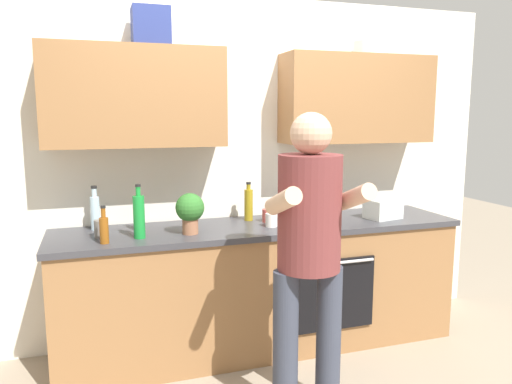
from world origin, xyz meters
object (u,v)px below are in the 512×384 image
Objects in this scene: bottle_water at (95,211)px; bottle_soda at (139,216)px; bottle_juice at (139,216)px; grocery_bag_produce at (383,209)px; bottle_syrup at (104,229)px; bottle_oil at (249,204)px; potted_herb at (190,210)px; cup_coffee at (271,220)px; mixing_bowl at (305,219)px; cup_ceramic at (268,215)px; cup_stoneware at (101,229)px; person_standing at (309,242)px.

bottle_water is 0.87× the size of bottle_soda.
bottle_juice is 1.00× the size of grocery_bag_produce.
bottle_syrup is at bearing -162.67° from bottle_soda.
potted_herb is at bearing -150.41° from bottle_oil.
bottle_syrup is 0.54m from potted_herb.
cup_coffee is 0.38× the size of mixing_bowl.
bottle_juice is at bearing 50.21° from bottle_syrup.
bottle_oil is 3.02× the size of cup_ceramic.
mixing_bowl is at bearing 179.08° from grocery_bag_produce.
bottle_juice is 1.13m from mixing_bowl.
bottle_soda is 0.26m from cup_stoneware.
bottle_syrup is 0.86× the size of potted_herb.
bottle_soda is at bearing -24.59° from cup_stoneware.
grocery_bag_produce is (0.62, -0.01, 0.03)m from mixing_bowl.
bottle_juice is 0.37m from potted_herb.
bottle_water is at bearing 173.80° from cup_ceramic.
bottle_soda is at bearing 17.33° from bottle_syrup.
bottle_oil reaches higher than cup_stoneware.
grocery_bag_produce is (0.94, 0.77, -0.02)m from person_standing.
bottle_syrup is at bearing -160.88° from bottle_oil.
bottle_oil is 1.05m from cup_stoneware.
grocery_bag_produce is at bearing 0.09° from cup_coffee.
bottle_oil is at bearing -1.90° from bottle_water.
person_standing reaches higher than cup_coffee.
cup_ceramic is at bearing 79.00° from cup_coffee.
grocery_bag_produce is at bearing -7.78° from bottle_water.
cup_stoneware is (-1.05, 0.83, -0.03)m from person_standing.
cup_stoneware is 0.41× the size of potted_herb.
bottle_soda reaches higher than grocery_bag_produce.
bottle_juice reaches higher than bottle_syrup.
cup_coffee is at bearing 2.90° from potted_herb.
bottle_water is 0.23m from cup_stoneware.
bottle_syrup is at bearing -174.96° from mixing_bowl.
bottle_soda is at bearing -177.31° from cup_coffee.
bottle_soda is 1.39× the size of grocery_bag_produce.
bottle_juice is (0.28, -0.11, -0.03)m from bottle_water.
cup_ceramic is 0.35× the size of potted_herb.
cup_ceramic is (1.18, -0.13, -0.08)m from bottle_water.
mixing_bowl is at bearing 67.99° from person_standing.
bottle_juice reaches higher than cup_coffee.
mixing_bowl is (0.31, 0.78, -0.05)m from person_standing.
bottle_juice is at bearing 178.78° from cup_ceramic.
person_standing is at bearing -95.62° from cup_ceramic.
potted_herb is at bearing 124.44° from person_standing.
cup_coffee is (0.09, -0.24, -0.08)m from bottle_oil.
bottle_water is at bearing 128.94° from bottle_soda.
bottle_water is 2.04m from grocery_bag_produce.
cup_ceramic is (1.14, 0.09, -0.01)m from cup_stoneware.
cup_ceramic is at bearing 12.88° from bottle_syrup.
bottle_oil is (-0.03, 1.01, 0.03)m from person_standing.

